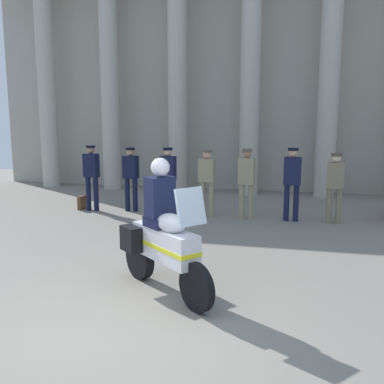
# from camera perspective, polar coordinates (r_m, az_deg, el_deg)

# --- Properties ---
(ground_plane) EXTENTS (28.00, 28.00, 0.00)m
(ground_plane) POSITION_cam_1_polar(r_m,az_deg,el_deg) (5.30, -11.26, -17.89)
(ground_plane) COLOR gray
(colonnade_backdrop) EXTENTS (18.33, 1.47, 7.48)m
(colonnade_backdrop) POSITION_cam_1_polar(r_m,az_deg,el_deg) (14.74, 7.86, 15.76)
(colonnade_backdrop) COLOR #A49F91
(colonnade_backdrop) RESTS_ON ground_plane
(officer_in_row_0) EXTENTS (0.40, 0.26, 1.73)m
(officer_in_row_0) POSITION_cam_1_polar(r_m,az_deg,el_deg) (11.76, -12.96, 2.50)
(officer_in_row_0) COLOR black
(officer_in_row_0) RESTS_ON ground_plane
(officer_in_row_1) EXTENTS (0.40, 0.26, 1.68)m
(officer_in_row_1) POSITION_cam_1_polar(r_m,az_deg,el_deg) (11.52, -7.97, 2.35)
(officer_in_row_1) COLOR black
(officer_in_row_1) RESTS_ON ground_plane
(officer_in_row_2) EXTENTS (0.40, 0.26, 1.69)m
(officer_in_row_2) POSITION_cam_1_polar(r_m,az_deg,el_deg) (11.12, -3.14, 2.22)
(officer_in_row_2) COLOR #141938
(officer_in_row_2) RESTS_ON ground_plane
(officer_in_row_3) EXTENTS (0.40, 0.26, 1.66)m
(officer_in_row_3) POSITION_cam_1_polar(r_m,az_deg,el_deg) (10.84, 1.95, 1.92)
(officer_in_row_3) COLOR gray
(officer_in_row_3) RESTS_ON ground_plane
(officer_in_row_4) EXTENTS (0.40, 0.26, 1.70)m
(officer_in_row_4) POSITION_cam_1_polar(r_m,az_deg,el_deg) (10.65, 7.11, 1.84)
(officer_in_row_4) COLOR gray
(officer_in_row_4) RESTS_ON ground_plane
(officer_in_row_5) EXTENTS (0.40, 0.26, 1.74)m
(officer_in_row_5) POSITION_cam_1_polar(r_m,az_deg,el_deg) (10.56, 12.91, 1.74)
(officer_in_row_5) COLOR #141938
(officer_in_row_5) RESTS_ON ground_plane
(officer_in_row_6) EXTENTS (0.40, 0.26, 1.63)m
(officer_in_row_6) POSITION_cam_1_polar(r_m,az_deg,el_deg) (10.61, 18.11, 1.19)
(officer_in_row_6) COLOR #7A7056
(officer_in_row_6) RESTS_ON ground_plane
(motorcycle_with_rider) EXTENTS (1.67, 1.45, 1.90)m
(motorcycle_with_rider) POSITION_cam_1_polar(r_m,az_deg,el_deg) (6.13, -3.89, -5.90)
(motorcycle_with_rider) COLOR black
(motorcycle_with_rider) RESTS_ON ground_plane
(briefcase_on_ground) EXTENTS (0.10, 0.32, 0.36)m
(briefcase_on_ground) POSITION_cam_1_polar(r_m,az_deg,el_deg) (12.16, -14.15, -1.34)
(briefcase_on_ground) COLOR brown
(briefcase_on_ground) RESTS_ON ground_plane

